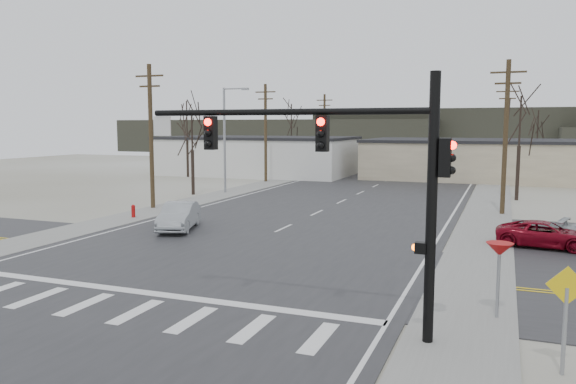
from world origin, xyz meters
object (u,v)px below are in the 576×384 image
Objects in this scene: car_parked_red at (546,235)px; fire_hydrant at (133,211)px; sedan_crossing at (179,216)px; car_far_a at (386,169)px; car_far_b at (402,162)px; traffic_signal_mast at (361,168)px.

fire_hydrant is at bearing 97.41° from car_parked_red.
sedan_crossing is 37.65m from car_far_a.
sedan_crossing is at bearing -26.73° from fire_hydrant.
car_far_a is (9.00, 34.96, 0.33)m from fire_hydrant.
car_far_b is 0.88× the size of car_parked_red.
sedan_crossing is 53.02m from car_far_b.
car_parked_red reaches higher than fire_hydrant.
traffic_signal_mast is 18.07m from sedan_crossing.
traffic_signal_mast is 2.30× the size of car_far_b.
car_far_a is at bearing 30.42° from car_parked_red.
traffic_signal_mast is 10.29× the size of fire_hydrant.
car_parked_red is (5.61, 14.10, -4.02)m from traffic_signal_mast.
sedan_crossing is 1.17× the size of car_far_b.
sedan_crossing is 1.03× the size of car_parked_red.
car_parked_red is (14.70, -35.06, -0.13)m from car_far_a.
fire_hydrant is 0.20× the size of car_parked_red.
car_parked_red is at bearing -55.30° from car_far_b.
sedan_crossing reaches higher than car_parked_red.
car_far_b is (8.24, 50.44, 0.26)m from fire_hydrant.
car_far_a is 1.31× the size of car_far_b.
traffic_signal_mast is at bearing -60.76° from sedan_crossing.
car_parked_red is at bearing 130.02° from car_far_a.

